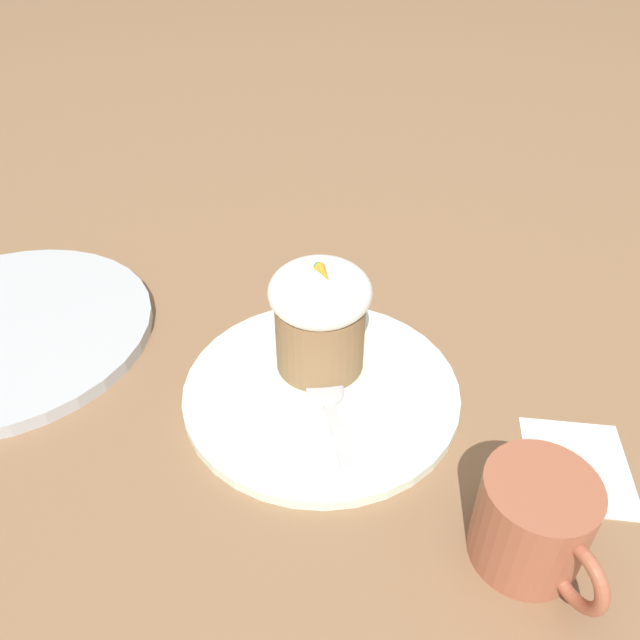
% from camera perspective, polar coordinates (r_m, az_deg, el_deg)
% --- Properties ---
extents(ground_plane, '(4.00, 4.00, 0.00)m').
position_cam_1_polar(ground_plane, '(0.57, 0.12, -6.79)').
color(ground_plane, '#846042').
extents(dessert_plate, '(0.25, 0.25, 0.01)m').
position_cam_1_polar(dessert_plate, '(0.57, 0.12, -6.43)').
color(dessert_plate, silver).
rests_on(dessert_plate, ground_plane).
extents(carrot_cake, '(0.09, 0.09, 0.11)m').
position_cam_1_polar(carrot_cake, '(0.55, 0.00, 0.48)').
color(carrot_cake, olive).
rests_on(carrot_cake, dessert_plate).
extents(spoon, '(0.11, 0.04, 0.01)m').
position_cam_1_polar(spoon, '(0.55, 0.73, -7.21)').
color(spoon, '#B7B7BC').
rests_on(spoon, dessert_plate).
extents(coffee_cup, '(0.11, 0.08, 0.08)m').
position_cam_1_polar(coffee_cup, '(0.46, 18.99, -17.09)').
color(coffee_cup, '#9E563D').
rests_on(coffee_cup, ground_plane).
extents(side_plate, '(0.29, 0.29, 0.01)m').
position_cam_1_polar(side_plate, '(0.70, -26.81, -0.92)').
color(side_plate, '#B2B7BC').
rests_on(side_plate, ground_plane).
extents(paper_napkin, '(0.12, 0.12, 0.00)m').
position_cam_1_polar(paper_napkin, '(0.55, 22.49, -12.19)').
color(paper_napkin, white).
rests_on(paper_napkin, ground_plane).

